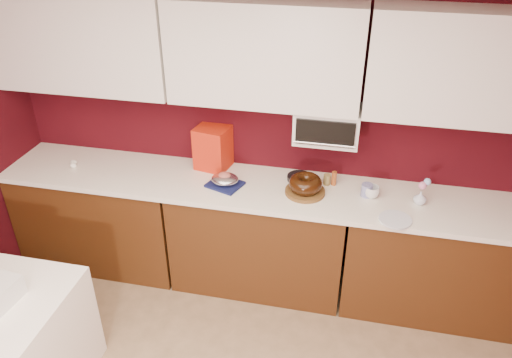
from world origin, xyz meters
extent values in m
cube|color=white|center=(0.00, 0.00, 2.50)|extent=(4.00, 4.50, 0.02)
cube|color=#3D080E|center=(0.00, 2.25, 1.25)|extent=(4.00, 0.02, 2.50)
cube|color=#47250E|center=(-1.33, 1.94, 0.43)|extent=(1.31, 0.58, 0.86)
cube|color=#47250E|center=(0.00, 1.94, 0.43)|extent=(1.31, 0.58, 0.86)
cube|color=#47250E|center=(1.33, 1.94, 0.43)|extent=(1.31, 0.58, 0.86)
cube|color=white|center=(0.00, 1.94, 0.88)|extent=(4.00, 0.62, 0.04)
cube|color=white|center=(-1.33, 2.08, 1.85)|extent=(1.31, 0.33, 0.70)
cube|color=white|center=(0.00, 2.08, 1.85)|extent=(1.31, 0.33, 0.70)
cube|color=white|center=(1.33, 2.08, 1.85)|extent=(1.31, 0.33, 0.70)
cube|color=white|center=(0.45, 2.10, 1.38)|extent=(0.45, 0.30, 0.25)
cube|color=black|center=(0.45, 1.94, 1.38)|extent=(0.40, 0.02, 0.18)
cylinder|color=silver|center=(0.45, 1.93, 1.30)|extent=(0.42, 0.02, 0.02)
cylinder|color=brown|center=(0.34, 1.92, 0.91)|extent=(0.35, 0.35, 0.03)
torus|color=black|center=(0.34, 1.92, 0.98)|extent=(0.26, 0.26, 0.10)
cube|color=#131949|center=(-0.25, 1.90, 0.91)|extent=(0.29, 0.27, 0.02)
ellipsoid|color=silver|center=(-0.25, 1.90, 0.96)|extent=(0.22, 0.19, 0.08)
ellipsoid|color=#BE6357|center=(-0.25, 1.90, 0.98)|extent=(0.11, 0.09, 0.06)
cube|color=#AE0B0F|center=(-0.42, 2.16, 1.07)|extent=(0.28, 0.27, 0.34)
cylinder|color=black|center=(0.28, 2.10, 0.92)|extent=(0.23, 0.23, 0.03)
imported|color=white|center=(0.81, 1.97, 0.95)|extent=(0.11, 0.11, 0.10)
cylinder|color=navy|center=(0.77, 1.98, 0.95)|extent=(0.10, 0.10, 0.09)
imported|color=silver|center=(1.14, 1.95, 0.95)|extent=(0.08, 0.08, 0.11)
sphere|color=pink|center=(1.14, 1.95, 1.05)|extent=(0.06, 0.06, 0.06)
sphere|color=#9CC8F9|center=(1.17, 1.97, 1.07)|extent=(0.05, 0.05, 0.05)
cylinder|color=white|center=(0.97, 1.71, 0.91)|extent=(0.28, 0.28, 0.01)
cylinder|color=#96461B|center=(0.53, 2.08, 0.95)|extent=(0.04, 0.04, 0.11)
cylinder|color=olive|center=(0.48, 2.08, 0.94)|extent=(0.06, 0.06, 0.08)
ellipsoid|color=white|center=(-1.51, 1.95, 0.92)|extent=(0.07, 0.06, 0.04)
ellipsoid|color=white|center=(-1.49, 1.90, 0.92)|extent=(0.07, 0.06, 0.04)
camera|label=1|loc=(0.65, -1.14, 2.83)|focal=35.00mm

